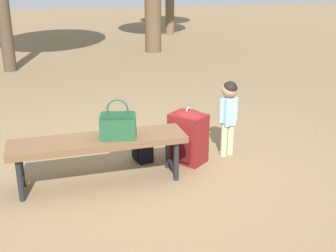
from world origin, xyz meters
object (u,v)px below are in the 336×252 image
(backpack_small, at_px, (143,145))
(handbag, at_px, (118,125))
(backpack_large, at_px, (188,135))
(child_standing, at_px, (229,107))
(park_bench, at_px, (99,144))

(backpack_small, bearing_deg, handbag, -125.55)
(handbag, height_order, backpack_large, handbag)
(child_standing, bearing_deg, backpack_large, -174.37)
(handbag, xyz_separation_m, backpack_small, (0.31, 0.43, -0.40))
(park_bench, xyz_separation_m, backpack_large, (0.94, 0.26, -0.10))
(backpack_large, bearing_deg, backpack_small, 162.54)
(backpack_large, xyz_separation_m, backpack_small, (-0.45, 0.14, -0.12))
(park_bench, bearing_deg, handbag, -11.30)
(handbag, distance_m, backpack_large, 0.86)
(backpack_large, bearing_deg, park_bench, -164.68)
(handbag, bearing_deg, child_standing, 15.56)
(backpack_large, bearing_deg, handbag, -158.86)
(park_bench, bearing_deg, child_standing, 12.22)
(park_bench, distance_m, handbag, 0.26)
(child_standing, height_order, backpack_small, child_standing)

